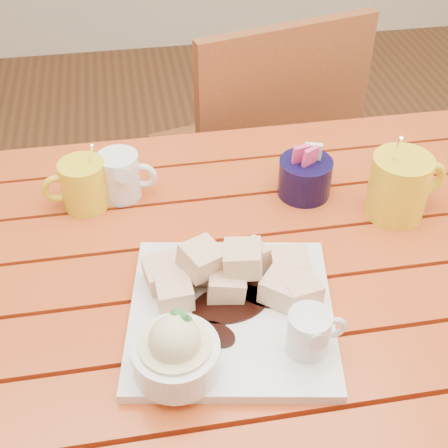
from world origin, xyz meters
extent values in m
cube|color=#AB3D16|center=(0.00, -0.23, 0.73)|extent=(1.20, 0.11, 0.03)
cube|color=#AB3D16|center=(0.00, -0.11, 0.73)|extent=(1.20, 0.11, 0.03)
cube|color=#AB3D16|center=(0.00, 0.00, 0.73)|extent=(1.20, 0.11, 0.03)
cube|color=#AB3D16|center=(0.00, 0.11, 0.73)|extent=(1.20, 0.11, 0.03)
cube|color=#AB3D16|center=(0.00, 0.23, 0.73)|extent=(1.20, 0.11, 0.03)
cube|color=#AB3D16|center=(0.00, 0.34, 0.73)|extent=(1.20, 0.11, 0.03)
cube|color=#AB3D16|center=(0.00, 0.36, 0.68)|extent=(1.12, 0.04, 0.08)
cylinder|color=#AB3D16|center=(0.55, 0.35, 0.36)|extent=(0.06, 0.06, 0.72)
cube|color=white|center=(0.00, -0.11, 0.76)|extent=(0.34, 0.34, 0.02)
cube|color=#CB783E|center=(-0.08, -0.09, 0.79)|extent=(0.05, 0.05, 0.04)
cube|color=#CB783E|center=(-0.03, -0.03, 0.79)|extent=(0.07, 0.07, 0.04)
cube|color=#CB783E|center=(0.10, -0.06, 0.79)|extent=(0.06, 0.06, 0.04)
cube|color=#CB783E|center=(0.00, -0.08, 0.79)|extent=(0.06, 0.06, 0.04)
cube|color=#CB783E|center=(-0.09, -0.04, 0.79)|extent=(0.06, 0.06, 0.04)
cube|color=#CB783E|center=(-0.03, -0.06, 0.82)|extent=(0.07, 0.07, 0.04)
cube|color=#CB783E|center=(0.10, -0.11, 0.79)|extent=(0.06, 0.06, 0.04)
cube|color=#CB783E|center=(0.04, -0.03, 0.79)|extent=(0.07, 0.07, 0.04)
cube|color=#CB783E|center=(0.08, -0.10, 0.79)|extent=(0.07, 0.07, 0.04)
cube|color=#CB783E|center=(0.03, -0.07, 0.82)|extent=(0.06, 0.06, 0.04)
cylinder|color=white|center=(-0.09, -0.20, 0.79)|extent=(0.11, 0.11, 0.05)
cylinder|color=beige|center=(-0.09, -0.20, 0.80)|extent=(0.09, 0.09, 0.03)
sphere|color=beige|center=(-0.09, -0.20, 0.82)|extent=(0.07, 0.07, 0.07)
cone|color=#2B8338|center=(-0.07, -0.19, 0.85)|extent=(0.04, 0.04, 0.03)
cone|color=#2B8338|center=(-0.08, -0.18, 0.85)|extent=(0.03, 0.03, 0.03)
cylinder|color=white|center=(0.09, -0.20, 0.80)|extent=(0.06, 0.06, 0.06)
cylinder|color=black|center=(0.09, -0.20, 0.83)|extent=(0.05, 0.05, 0.01)
cone|color=white|center=(0.09, -0.23, 0.82)|extent=(0.03, 0.02, 0.03)
torus|color=white|center=(0.12, -0.20, 0.80)|extent=(0.04, 0.01, 0.04)
cylinder|color=yellow|center=(-0.20, 0.19, 0.79)|extent=(0.08, 0.08, 0.09)
cylinder|color=black|center=(-0.20, 0.19, 0.83)|extent=(0.07, 0.07, 0.01)
torus|color=yellow|center=(-0.25, 0.19, 0.79)|extent=(0.06, 0.02, 0.05)
cylinder|color=silver|center=(-0.19, 0.20, 0.82)|extent=(0.03, 0.05, 0.12)
cylinder|color=yellow|center=(0.32, 0.08, 0.81)|extent=(0.10, 0.10, 0.11)
cylinder|color=black|center=(0.32, 0.08, 0.85)|extent=(0.09, 0.09, 0.01)
torus|color=yellow|center=(0.38, 0.09, 0.81)|extent=(0.07, 0.03, 0.07)
cylinder|color=silver|center=(0.31, 0.09, 0.85)|extent=(0.02, 0.07, 0.15)
cylinder|color=white|center=(-0.14, 0.21, 0.79)|extent=(0.07, 0.07, 0.09)
cylinder|color=white|center=(-0.14, 0.21, 0.83)|extent=(0.06, 0.06, 0.01)
cone|color=white|center=(-0.14, 0.17, 0.82)|extent=(0.03, 0.03, 0.03)
torus|color=white|center=(-0.10, 0.21, 0.80)|extent=(0.05, 0.02, 0.05)
cylinder|color=black|center=(0.18, 0.16, 0.78)|extent=(0.10, 0.10, 0.07)
cube|color=#EF4188|center=(0.17, 0.16, 0.83)|extent=(0.03, 0.02, 0.05)
cube|color=white|center=(0.20, 0.16, 0.83)|extent=(0.03, 0.02, 0.05)
cube|color=#EF4188|center=(0.19, 0.15, 0.83)|extent=(0.03, 0.03, 0.05)
cube|color=brown|center=(0.19, 0.72, 0.45)|extent=(0.52, 0.52, 0.03)
cylinder|color=brown|center=(0.33, 0.94, 0.22)|extent=(0.04, 0.04, 0.43)
cylinder|color=brown|center=(-0.03, 0.85, 0.22)|extent=(0.04, 0.04, 0.43)
cylinder|color=brown|center=(0.42, 0.58, 0.22)|extent=(0.04, 0.04, 0.43)
cylinder|color=brown|center=(0.06, 0.49, 0.22)|extent=(0.04, 0.04, 0.43)
cube|color=brown|center=(0.24, 0.53, 0.69)|extent=(0.43, 0.13, 0.45)
camera|label=1|loc=(-0.11, -0.71, 1.44)|focal=50.00mm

